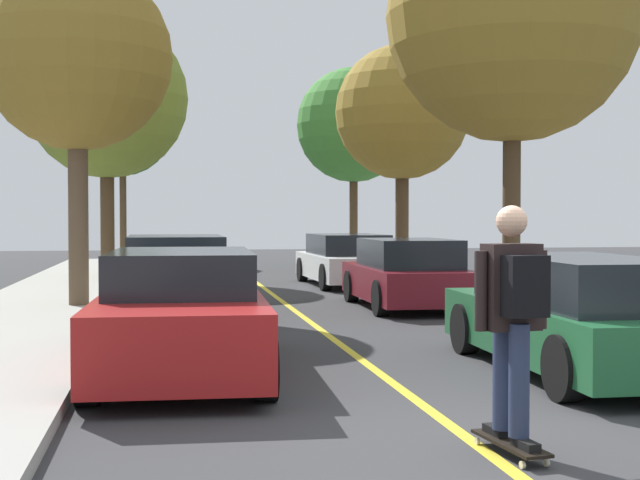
% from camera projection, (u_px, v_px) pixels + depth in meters
% --- Properties ---
extents(ground, '(80.00, 80.00, 0.00)m').
position_uv_depth(ground, '(475.00, 444.00, 6.84)').
color(ground, '#353538').
extents(center_line, '(0.12, 39.20, 0.01)m').
position_uv_depth(center_line, '(362.00, 360.00, 10.78)').
color(center_line, gold).
rests_on(center_line, ground).
extents(parked_car_left_nearest, '(1.99, 4.59, 1.37)m').
position_uv_depth(parked_car_left_nearest, '(181.00, 314.00, 9.88)').
color(parked_car_left_nearest, maroon).
rests_on(parked_car_left_nearest, ground).
extents(parked_car_left_near, '(2.02, 4.61, 1.40)m').
position_uv_depth(parked_car_left_near, '(176.00, 276.00, 15.92)').
color(parked_car_left_near, white).
rests_on(parked_car_left_near, ground).
extents(parked_car_right_nearest, '(1.86, 4.40, 1.31)m').
position_uv_depth(parked_car_right_nearest, '(578.00, 315.00, 9.89)').
color(parked_car_right_nearest, '#1E5B33').
rests_on(parked_car_right_nearest, ground).
extents(parked_car_right_near, '(1.87, 4.06, 1.32)m').
position_uv_depth(parked_car_right_near, '(407.00, 274.00, 16.90)').
color(parked_car_right_near, maroon).
rests_on(parked_car_right_near, ground).
extents(parked_car_right_far, '(2.08, 4.56, 1.30)m').
position_uv_depth(parked_car_right_far, '(347.00, 260.00, 22.49)').
color(parked_car_right_far, white).
rests_on(parked_car_right_far, ground).
extents(street_tree_left_nearest, '(3.43, 3.43, 6.24)m').
position_uv_depth(street_tree_left_nearest, '(77.00, 58.00, 16.04)').
color(street_tree_left_nearest, brown).
rests_on(street_tree_left_nearest, sidewalk_left).
extents(street_tree_left_near, '(4.37, 4.37, 7.02)m').
position_uv_depth(street_tree_left_near, '(107.00, 98.00, 23.96)').
color(street_tree_left_near, '#4C3823').
rests_on(street_tree_left_near, sidewalk_left).
extents(street_tree_left_far, '(3.58, 3.58, 6.69)m').
position_uv_depth(street_tree_left_far, '(123.00, 128.00, 32.65)').
color(street_tree_left_far, '#4C3823').
rests_on(street_tree_left_far, sidewalk_left).
extents(street_tree_right_nearest, '(4.63, 4.63, 7.61)m').
position_uv_depth(street_tree_right_nearest, '(513.00, 16.00, 16.20)').
color(street_tree_right_nearest, '#4C3823').
rests_on(street_tree_right_nearest, sidewalk_right).
extents(street_tree_right_near, '(3.62, 3.62, 6.22)m').
position_uv_depth(street_tree_right_near, '(402.00, 113.00, 23.80)').
color(street_tree_right_near, '#4C3823').
rests_on(street_tree_right_near, sidewalk_right).
extents(street_tree_right_far, '(3.88, 3.88, 6.64)m').
position_uv_depth(street_tree_right_far, '(354.00, 125.00, 29.98)').
color(street_tree_right_far, '#4C3823').
rests_on(street_tree_right_far, sidewalk_right).
extents(skateboard, '(0.32, 0.86, 0.10)m').
position_uv_depth(skateboard, '(510.00, 443.00, 6.50)').
color(skateboard, black).
rests_on(skateboard, ground).
extents(skateboarder, '(0.59, 0.71, 1.73)m').
position_uv_depth(skateboarder, '(513.00, 309.00, 6.44)').
color(skateboarder, black).
rests_on(skateboarder, skateboard).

